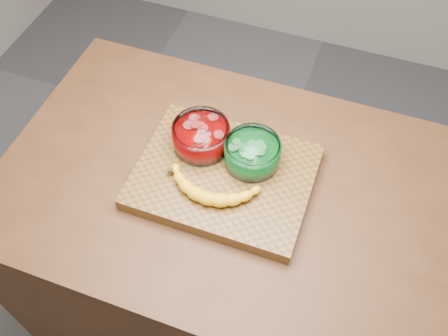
% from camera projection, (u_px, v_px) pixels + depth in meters
% --- Properties ---
extents(ground, '(3.50, 3.50, 0.00)m').
position_uv_depth(ground, '(224.00, 306.00, 2.04)').
color(ground, '#535358').
rests_on(ground, ground).
extents(counter, '(1.20, 0.80, 0.90)m').
position_uv_depth(counter, '(224.00, 257.00, 1.68)').
color(counter, '#4F2C17').
rests_on(counter, ground).
extents(cutting_board, '(0.45, 0.35, 0.04)m').
position_uv_depth(cutting_board, '(224.00, 177.00, 1.30)').
color(cutting_board, brown).
rests_on(cutting_board, counter).
extents(bowl_red, '(0.15, 0.15, 0.07)m').
position_uv_depth(bowl_red, '(201.00, 136.00, 1.31)').
color(bowl_red, white).
rests_on(bowl_red, cutting_board).
extents(bowl_green, '(0.15, 0.15, 0.07)m').
position_uv_depth(bowl_green, '(252.00, 153.00, 1.28)').
color(bowl_green, white).
rests_on(bowl_green, cutting_board).
extents(banana, '(0.27, 0.12, 0.04)m').
position_uv_depth(banana, '(211.00, 188.00, 1.23)').
color(banana, yellow).
rests_on(banana, cutting_board).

